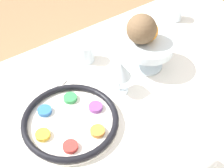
# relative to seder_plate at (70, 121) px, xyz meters

# --- Properties ---
(seder_plate) EXTENTS (0.30, 0.30, 0.03)m
(seder_plate) POSITION_rel_seder_plate_xyz_m (0.00, 0.00, 0.00)
(seder_plate) COLOR silver
(seder_plate) RESTS_ON dining_table
(wine_glass) EXTENTS (0.08, 0.08, 0.13)m
(wine_glass) POSITION_rel_seder_plate_xyz_m (0.21, 0.03, 0.08)
(wine_glass) COLOR silver
(wine_glass) RESTS_ON dining_table
(fruit_stand) EXTENTS (0.18, 0.18, 0.11)m
(fruit_stand) POSITION_rel_seder_plate_xyz_m (0.37, 0.07, 0.07)
(fruit_stand) COLOR silver
(fruit_stand) RESTS_ON dining_table
(orange_fruit) EXTENTS (0.08, 0.08, 0.08)m
(orange_fruit) POSITION_rel_seder_plate_xyz_m (0.37, 0.09, 0.13)
(orange_fruit) COLOR orange
(orange_fruit) RESTS_ON fruit_stand
(coconut) EXTENTS (0.11, 0.11, 0.11)m
(coconut) POSITION_rel_seder_plate_xyz_m (0.35, 0.10, 0.15)
(coconut) COLOR brown
(coconut) RESTS_ON fruit_stand
(cup_mid) EXTENTS (0.06, 0.06, 0.07)m
(cup_mid) POSITION_rel_seder_plate_xyz_m (0.20, 0.23, 0.02)
(cup_mid) COLOR silver
(cup_mid) RESTS_ON dining_table
(cup_far) EXTENTS (0.06, 0.06, 0.07)m
(cup_far) POSITION_rel_seder_plate_xyz_m (0.67, 0.24, 0.02)
(cup_far) COLOR silver
(cup_far) RESTS_ON dining_table
(fork_left) EXTENTS (0.07, 0.18, 0.01)m
(fork_left) POSITION_rel_seder_plate_xyz_m (0.01, 0.26, -0.01)
(fork_left) COLOR silver
(fork_left) RESTS_ON dining_table
(fork_right) EXTENTS (0.08, 0.18, 0.01)m
(fork_right) POSITION_rel_seder_plate_xyz_m (0.04, 0.26, -0.01)
(fork_right) COLOR silver
(fork_right) RESTS_ON dining_table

